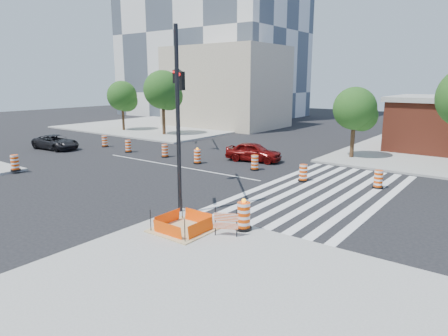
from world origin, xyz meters
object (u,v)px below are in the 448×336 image
at_px(dark_suv, 56,142).
at_px(signal_pole_nw, 176,88).
at_px(signal_pole_se, 179,102).
at_px(red_coupe, 254,152).

distance_m(dark_suv, signal_pole_nw, 11.54).
distance_m(signal_pole_se, signal_pole_nw, 17.84).
height_order(signal_pole_se, signal_pole_nw, signal_pole_nw).
relative_size(signal_pole_se, signal_pole_nw, 0.95).
height_order(dark_suv, signal_pole_se, signal_pole_se).
relative_size(red_coupe, signal_pole_se, 0.52).
xyz_separation_m(red_coupe, signal_pole_se, (2.76, -10.85, 4.23)).
relative_size(dark_suv, signal_pole_nw, 0.53).
height_order(red_coupe, signal_pole_se, signal_pole_se).
bearing_deg(signal_pole_se, dark_suv, 34.99).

